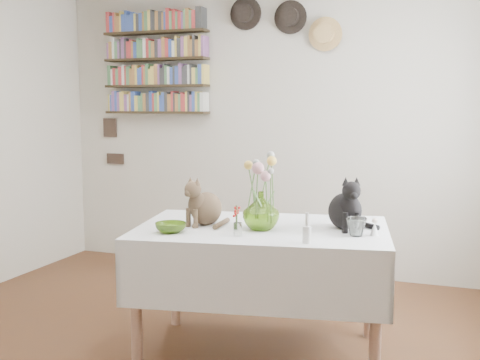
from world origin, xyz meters
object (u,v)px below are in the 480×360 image
at_px(black_cat, 345,201).
at_px(flower_vase, 261,211).
at_px(bookshelf_unit, 156,64).
at_px(dining_table, 262,259).
at_px(tabby_cat, 206,200).

height_order(black_cat, flower_vase, black_cat).
xyz_separation_m(black_cat, bookshelf_unit, (-2.04, 1.57, 0.92)).
bearing_deg(dining_table, black_cat, 16.28).
bearing_deg(tabby_cat, flower_vase, 16.64).
height_order(dining_table, black_cat, black_cat).
height_order(flower_vase, bookshelf_unit, bookshelf_unit).
relative_size(dining_table, flower_vase, 7.23).
relative_size(tabby_cat, flower_vase, 1.35).
relative_size(dining_table, bookshelf_unit, 1.57).
bearing_deg(flower_vase, bookshelf_unit, 132.03).
xyz_separation_m(tabby_cat, flower_vase, (0.35, -0.03, -0.04)).
bearing_deg(black_cat, tabby_cat, 165.29).
height_order(tabby_cat, bookshelf_unit, bookshelf_unit).
bearing_deg(bookshelf_unit, black_cat, -37.63).
distance_m(dining_table, bookshelf_unit, 2.65).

